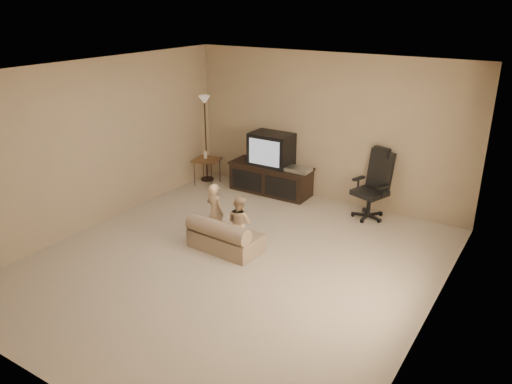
# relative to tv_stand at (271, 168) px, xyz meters

# --- Properties ---
(floor) EXTENTS (5.50, 5.50, 0.00)m
(floor) POSITION_rel_tv_stand_xyz_m (0.91, -2.49, -0.46)
(floor) COLOR beige
(floor) RESTS_ON ground
(room_shell) EXTENTS (5.50, 5.50, 5.50)m
(room_shell) POSITION_rel_tv_stand_xyz_m (0.91, -2.49, 1.06)
(room_shell) COLOR white
(room_shell) RESTS_ON floor
(tv_stand) EXTENTS (1.54, 0.57, 1.10)m
(tv_stand) POSITION_rel_tv_stand_xyz_m (0.00, 0.00, 0.00)
(tv_stand) COLOR black
(tv_stand) RESTS_ON floor
(office_chair) EXTENTS (0.66, 0.68, 1.14)m
(office_chair) POSITION_rel_tv_stand_xyz_m (1.91, -0.07, -0.05)
(office_chair) COLOR black
(office_chair) RESTS_ON floor
(side_table) EXTENTS (0.52, 0.52, 0.67)m
(side_table) POSITION_rel_tv_stand_xyz_m (-1.25, -0.27, 0.02)
(side_table) COLOR brown
(side_table) RESTS_ON floor
(floor_lamp) EXTENTS (0.25, 0.25, 1.63)m
(floor_lamp) POSITION_rel_tv_stand_xyz_m (-1.39, -0.09, 0.73)
(floor_lamp) COLOR black
(floor_lamp) RESTS_ON floor
(child_sofa) EXTENTS (1.02, 0.61, 0.49)m
(child_sofa) POSITION_rel_tv_stand_xyz_m (0.59, -2.27, -0.26)
(child_sofa) COLOR tan
(child_sofa) RESTS_ON floor
(toddler_left) EXTENTS (0.35, 0.28, 0.86)m
(toddler_left) POSITION_rel_tv_stand_xyz_m (0.28, -2.05, -0.03)
(toddler_left) COLOR tan
(toddler_left) RESTS_ON floor
(toddler_right) EXTENTS (0.42, 0.29, 0.79)m
(toddler_right) POSITION_rel_tv_stand_xyz_m (0.74, -2.10, -0.06)
(toddler_right) COLOR tan
(toddler_right) RESTS_ON floor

